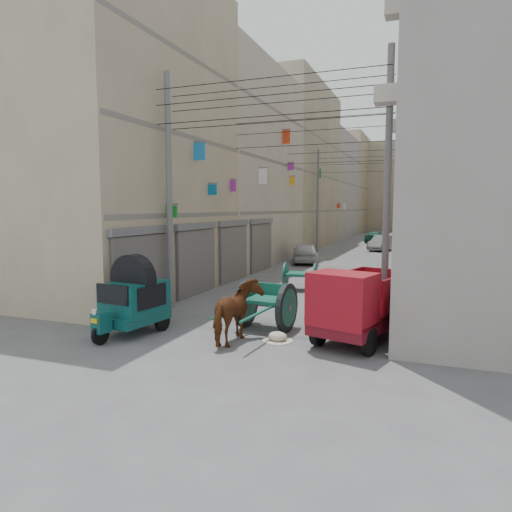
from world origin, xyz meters
The scene contains 18 objects.
ground centered at (0.00, 0.00, 0.00)m, with size 140.00×140.00×0.00m, color #4A4B4D.
building_row_left centered at (-8.00, 34.13, 6.46)m, with size 8.00×62.00×14.00m.
building_row_right centered at (8.00, 34.13, 6.46)m, with size 8.00×62.00×14.00m.
end_cap_building centered at (0.00, 66.00, 6.50)m, with size 22.00×10.00×13.00m, color tan.
shutters_left centered at (-3.92, 10.38, 1.49)m, with size 0.18×14.40×2.88m.
signboards centered at (-0.01, 21.66, 3.43)m, with size 8.22×40.52×5.67m.
ac_units centered at (3.65, 7.67, 7.43)m, with size 0.70×6.55×3.35m.
utility_poles centered at (0.00, 17.00, 4.00)m, with size 7.40×22.20×8.00m.
overhead_cables centered at (0.00, 14.40, 6.77)m, with size 7.40×22.52×1.12m.
auto_rickshaw centered at (-2.82, 2.77, 0.99)m, with size 1.57×2.45×1.68m.
tonga_cart centered at (0.46, 4.49, 0.72)m, with size 1.53×3.14×1.38m.
mini_truck centered at (3.09, 4.01, 0.92)m, with size 2.41×3.72×1.93m.
second_cart centered at (-0.28, 10.91, 0.63)m, with size 1.43×1.29×1.17m.
feed_sack centered at (1.15, 3.48, 0.12)m, with size 0.50×0.40×0.25m, color beige.
horse centered at (0.21, 3.00, 0.80)m, with size 0.86×1.89×1.59m, color brown.
distant_car_white centered at (-2.55, 20.28, 0.67)m, with size 1.57×3.90×1.33m, color #B3B3B3.
distant_car_grey centered at (1.20, 30.69, 0.62)m, with size 1.32×3.78×1.24m, color #5D6260.
distant_car_green centered at (-0.32, 39.33, 0.55)m, with size 1.54×3.79×1.10m, color #1E5848.
Camera 1 is at (4.79, -7.61, 3.49)m, focal length 32.00 mm.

